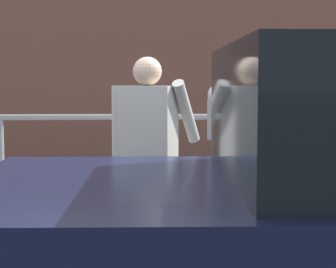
% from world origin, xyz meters
% --- Properties ---
extents(sidewalk_curb, '(36.00, 2.39, 0.13)m').
position_xyz_m(sidewalk_curb, '(0.00, 1.19, 0.07)').
color(sidewalk_curb, gray).
rests_on(sidewalk_curb, ground).
extents(parking_meter, '(0.17, 0.19, 1.44)m').
position_xyz_m(parking_meter, '(0.31, 0.26, 1.18)').
color(parking_meter, slate).
rests_on(parking_meter, sidewalk_curb).
extents(pedestrian_at_meter, '(0.71, 0.44, 1.64)m').
position_xyz_m(pedestrian_at_meter, '(-0.21, 0.46, 1.06)').
color(pedestrian_at_meter, slate).
rests_on(pedestrian_at_meter, sidewalk_curb).
extents(background_railing, '(24.06, 0.06, 1.12)m').
position_xyz_m(background_railing, '(0.00, 2.10, 0.92)').
color(background_railing, gray).
rests_on(background_railing, sidewalk_curb).
extents(backdrop_wall, '(32.00, 0.50, 3.10)m').
position_xyz_m(backdrop_wall, '(0.00, 5.72, 1.55)').
color(backdrop_wall, brown).
rests_on(backdrop_wall, ground).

